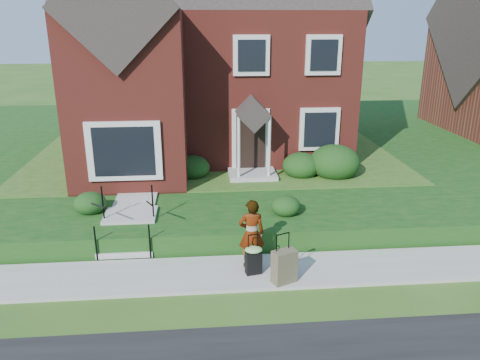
{
  "coord_description": "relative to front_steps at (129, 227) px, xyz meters",
  "views": [
    {
      "loc": [
        -0.54,
        -9.69,
        5.66
      ],
      "look_at": [
        0.48,
        2.0,
        1.67
      ],
      "focal_mm": 35.0,
      "sensor_mm": 36.0,
      "label": 1
    }
  ],
  "objects": [
    {
      "name": "suitcase_olive",
      "position": [
        3.75,
        -2.4,
        -0.01
      ],
      "size": [
        0.61,
        0.49,
        1.16
      ],
      "rotation": [
        0.0,
        0.0,
        0.41
      ],
      "color": "brown",
      "rests_on": "sidewalk"
    },
    {
      "name": "woman",
      "position": [
        3.1,
        -1.6,
        0.45
      ],
      "size": [
        0.62,
        0.41,
        1.69
      ],
      "primitive_type": "imported",
      "rotation": [
        0.0,
        0.0,
        3.16
      ],
      "color": "#999999",
      "rests_on": "sidewalk"
    },
    {
      "name": "suitcase_black",
      "position": [
        3.11,
        -1.97,
        -0.02
      ],
      "size": [
        0.46,
        0.41,
        0.98
      ],
      "rotation": [
        0.0,
        0.0,
        0.2
      ],
      "color": "black",
      "rests_on": "sidewalk"
    },
    {
      "name": "sidewalk",
      "position": [
        2.5,
        -1.84,
        -0.43
      ],
      "size": [
        60.0,
        1.6,
        0.08
      ],
      "primitive_type": "cube",
      "color": "#9E9B93",
      "rests_on": "ground"
    },
    {
      "name": "main_house",
      "position": [
        2.29,
        7.76,
        4.79
      ],
      "size": [
        10.4,
        10.2,
        9.4
      ],
      "color": "maroon",
      "rests_on": "terrace"
    },
    {
      "name": "foundation_shrubs",
      "position": [
        3.93,
        3.24,
        0.62
      ],
      "size": [
        9.46,
        4.49,
        1.21
      ],
      "color": "black",
      "rests_on": "terrace"
    },
    {
      "name": "front_steps",
      "position": [
        0.0,
        0.0,
        0.0
      ],
      "size": [
        1.4,
        2.02,
        1.5
      ],
      "color": "#9E9B93",
      "rests_on": "ground"
    },
    {
      "name": "ground",
      "position": [
        2.5,
        -1.84,
        -0.47
      ],
      "size": [
        120.0,
        120.0,
        0.0
      ],
      "primitive_type": "plane",
      "color": "#2D5119",
      "rests_on": "ground"
    },
    {
      "name": "terrace",
      "position": [
        6.5,
        9.06,
        -0.17
      ],
      "size": [
        44.0,
        20.0,
        0.6
      ],
      "primitive_type": "cube",
      "color": "#123E11",
      "rests_on": "ground"
    },
    {
      "name": "walkway",
      "position": [
        0.0,
        3.16,
        0.16
      ],
      "size": [
        1.2,
        6.0,
        0.06
      ],
      "primitive_type": "cube",
      "color": "#9E9B93",
      "rests_on": "terrace"
    }
  ]
}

